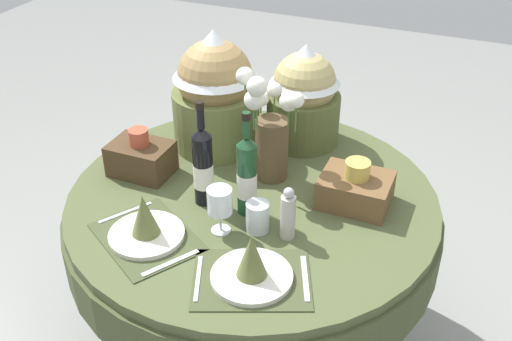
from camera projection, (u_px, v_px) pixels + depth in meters
The scene contains 14 objects.
ground at pixel (253, 341), 2.52m from camera, with size 8.00×8.00×0.00m, color gray.
dining_table at pixel (253, 225), 2.19m from camera, with size 1.32×1.32×0.74m.
place_setting_left at pixel (146, 226), 1.89m from camera, with size 0.43×0.40×0.16m.
place_setting_right at pixel (252, 267), 1.73m from camera, with size 0.41×0.37×0.16m.
flower_vase at pixel (270, 130), 2.11m from camera, with size 0.26×0.21×0.42m.
wine_bottle_left at pixel (203, 166), 2.01m from camera, with size 0.07×0.07×0.38m.
wine_bottle_centre at pixel (247, 175), 1.96m from camera, with size 0.07×0.07×0.37m.
wine_glass_left at pixel (220, 202), 1.88m from camera, with size 0.08×0.08×0.16m.
tumbler_near_right at pixel (258, 217), 1.92m from camera, with size 0.08×0.08×0.10m, color silver.
pepper_mill at pixel (288, 215), 1.88m from camera, with size 0.05×0.05×0.18m.
gift_tub_back_left at pixel (215, 87), 2.28m from camera, with size 0.33×0.33×0.47m.
gift_tub_back_centre at pixel (304, 92), 2.33m from camera, with size 0.29×0.29×0.41m.
woven_basket_side_left at pixel (141, 157), 2.20m from camera, with size 0.22×0.16×0.18m.
woven_basket_side_right at pixel (355, 188), 2.04m from camera, with size 0.23×0.19×0.16m.
Camera 1 is at (0.68, -1.60, 1.95)m, focal length 42.53 mm.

